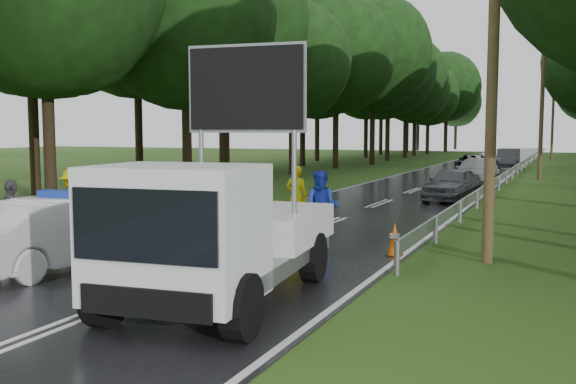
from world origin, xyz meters
The scene contains 23 objects.
ground centered at (0.00, 0.00, 0.00)m, with size 160.00×160.00×0.00m, color #1B4313.
road centered at (0.00, 30.00, 0.01)m, with size 7.00×140.00×0.02m, color black.
guardrail centered at (3.70, 29.67, 0.55)m, with size 0.12×60.06×0.70m.
utility_pole_near centered at (5.20, 2.00, 5.06)m, with size 1.40×0.24×10.00m.
utility_pole_mid centered at (5.20, 28.00, 5.06)m, with size 1.40×0.24×10.00m.
utility_pole_far centered at (5.20, 54.00, 5.06)m, with size 1.40×0.24×10.00m.
police_sedan centered at (-2.80, -2.16, 0.74)m, with size 2.16×4.66×1.63m.
work_truck centered at (1.52, -3.36, 1.18)m, with size 2.95×5.69×4.36m.
barrier centered at (-0.80, 2.73, 0.83)m, with size 2.47×1.07×1.10m.
officer centered at (-0.57, 5.00, 0.92)m, with size 0.67×0.44×1.85m, color yellow.
civilian centered at (0.98, 3.00, 0.93)m, with size 0.90×0.70×1.86m, color #1B2FB0.
bystander_left centered at (-4.44, 0.00, 0.98)m, with size 1.26×0.73×1.96m, color yellow.
bystander_mid centered at (-5.10, -1.37, 0.87)m, with size 1.02×0.43×1.74m, color #42444A.
bystander_right centered at (-4.55, 1.33, 0.91)m, with size 0.89×0.58×1.81m, color slate.
queue_car_first centered at (2.41, 14.33, 0.69)m, with size 1.64×4.07×1.39m, color #3E4045.
queue_car_second centered at (2.32, 22.44, 0.71)m, with size 1.99×4.89×1.42m, color #989B9F.
queue_car_third centered at (0.81, 32.36, 0.65)m, with size 2.16×4.69×1.30m, color black.
queue_car_fourth centered at (2.60, 38.36, 0.76)m, with size 1.60×4.60×1.52m, color #3F4146.
cone_near_left centered at (-2.64, -1.70, 0.32)m, with size 0.31×0.31×0.66m.
cone_center centered at (0.50, 2.00, 0.36)m, with size 0.35×0.35×0.74m.
cone_far centered at (-0.20, 3.92, 0.39)m, with size 0.38×0.38×0.81m.
cone_left_mid centered at (-2.48, 1.65, 0.34)m, with size 0.33×0.33×0.70m.
cone_right centered at (3.17, 1.90, 0.38)m, with size 0.37×0.37×0.79m.
Camera 1 is at (6.75, -12.34, 2.87)m, focal length 40.00 mm.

